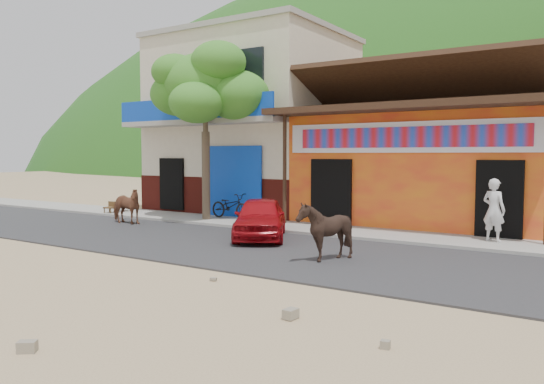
{
  "coord_description": "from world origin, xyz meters",
  "views": [
    {
      "loc": [
        7.19,
        -8.18,
        2.35
      ],
      "look_at": [
        -0.08,
        3.0,
        1.4
      ],
      "focal_mm": 35.0,
      "sensor_mm": 36.0,
      "label": 1
    }
  ],
  "objects_px": {
    "red_car": "(260,218)",
    "scooter": "(230,206)",
    "tree": "(206,132)",
    "cow_tan": "(125,206)",
    "pedestrian": "(494,210)",
    "cafe_chair_right": "(110,202)",
    "cafe_chair_left": "(123,199)",
    "cow_dark": "(325,231)"
  },
  "relations": [
    {
      "from": "red_car",
      "to": "scooter",
      "type": "xyz_separation_m",
      "value": [
        -3.0,
        2.55,
        -0.04
      ]
    },
    {
      "from": "tree",
      "to": "cow_tan",
      "type": "relative_size",
      "value": 4.24
    },
    {
      "from": "scooter",
      "to": "pedestrian",
      "type": "distance_m",
      "value": 8.62
    },
    {
      "from": "pedestrian",
      "to": "cafe_chair_right",
      "type": "bearing_deg",
      "value": 23.37
    },
    {
      "from": "cow_tan",
      "to": "pedestrian",
      "type": "height_order",
      "value": "pedestrian"
    },
    {
      "from": "scooter",
      "to": "cafe_chair_left",
      "type": "distance_m",
      "value": 5.01
    },
    {
      "from": "cafe_chair_left",
      "to": "cafe_chair_right",
      "type": "xyz_separation_m",
      "value": [
        0.0,
        -0.66,
        -0.1
      ]
    },
    {
      "from": "cow_tan",
      "to": "scooter",
      "type": "relative_size",
      "value": 0.84
    },
    {
      "from": "cow_tan",
      "to": "red_car",
      "type": "bearing_deg",
      "value": -91.72
    },
    {
      "from": "cow_tan",
      "to": "cow_dark",
      "type": "bearing_deg",
      "value": -103.81
    },
    {
      "from": "scooter",
      "to": "pedestrian",
      "type": "bearing_deg",
      "value": -86.8
    },
    {
      "from": "cow_dark",
      "to": "tree",
      "type": "bearing_deg",
      "value": -143.81
    },
    {
      "from": "cow_tan",
      "to": "cafe_chair_right",
      "type": "xyz_separation_m",
      "value": [
        -2.51,
        1.46,
        -0.12
      ]
    },
    {
      "from": "scooter",
      "to": "cow_dark",
      "type": "bearing_deg",
      "value": -122.08
    },
    {
      "from": "cafe_chair_left",
      "to": "scooter",
      "type": "bearing_deg",
      "value": 5.05
    },
    {
      "from": "tree",
      "to": "cow_dark",
      "type": "xyz_separation_m",
      "value": [
        6.55,
        -3.82,
        -2.43
      ]
    },
    {
      "from": "cow_tan",
      "to": "pedestrian",
      "type": "xyz_separation_m",
      "value": [
        11.1,
        2.32,
        0.29
      ]
    },
    {
      "from": "red_car",
      "to": "pedestrian",
      "type": "xyz_separation_m",
      "value": [
        5.61,
        2.38,
        0.32
      ]
    },
    {
      "from": "tree",
      "to": "cafe_chair_left",
      "type": "distance_m",
      "value": 5.07
    },
    {
      "from": "cow_tan",
      "to": "cow_dark",
      "type": "relative_size",
      "value": 1.09
    },
    {
      "from": "cow_tan",
      "to": "red_car",
      "type": "height_order",
      "value": "cow_tan"
    },
    {
      "from": "cow_dark",
      "to": "pedestrian",
      "type": "distance_m",
      "value": 4.99
    },
    {
      "from": "red_car",
      "to": "cafe_chair_left",
      "type": "height_order",
      "value": "red_car"
    },
    {
      "from": "tree",
      "to": "cow_tan",
      "type": "distance_m",
      "value": 3.67
    },
    {
      "from": "scooter",
      "to": "cafe_chair_right",
      "type": "xyz_separation_m",
      "value": [
        -5.0,
        -1.04,
        -0.05
      ]
    },
    {
      "from": "tree",
      "to": "cow_tan",
      "type": "bearing_deg",
      "value": -134.62
    },
    {
      "from": "tree",
      "to": "cafe_chair_right",
      "type": "height_order",
      "value": "tree"
    },
    {
      "from": "scooter",
      "to": "cafe_chair_right",
      "type": "bearing_deg",
      "value": 106.1
    },
    {
      "from": "cow_dark",
      "to": "pedestrian",
      "type": "height_order",
      "value": "pedestrian"
    },
    {
      "from": "cafe_chair_right",
      "to": "pedestrian",
      "type": "bearing_deg",
      "value": -7.33
    },
    {
      "from": "tree",
      "to": "red_car",
      "type": "distance_m",
      "value": 4.81
    },
    {
      "from": "cafe_chair_left",
      "to": "cafe_chair_right",
      "type": "distance_m",
      "value": 0.67
    },
    {
      "from": "pedestrian",
      "to": "cafe_chair_right",
      "type": "distance_m",
      "value": 13.64
    },
    {
      "from": "red_car",
      "to": "cafe_chair_right",
      "type": "distance_m",
      "value": 8.14
    },
    {
      "from": "cow_dark",
      "to": "cafe_chair_left",
      "type": "xyz_separation_m",
      "value": [
        -10.95,
        4.02,
        -0.08
      ]
    },
    {
      "from": "cow_dark",
      "to": "red_car",
      "type": "relative_size",
      "value": 0.39
    },
    {
      "from": "cafe_chair_left",
      "to": "cafe_chair_right",
      "type": "relative_size",
      "value": 1.24
    },
    {
      "from": "cow_tan",
      "to": "cafe_chair_right",
      "type": "height_order",
      "value": "cow_tan"
    },
    {
      "from": "cafe_chair_right",
      "to": "red_car",
      "type": "bearing_deg",
      "value": -21.66
    },
    {
      "from": "cow_tan",
      "to": "scooter",
      "type": "height_order",
      "value": "cow_tan"
    },
    {
      "from": "tree",
      "to": "cow_dark",
      "type": "relative_size",
      "value": 4.61
    },
    {
      "from": "cow_dark",
      "to": "pedestrian",
      "type": "relative_size",
      "value": 0.8
    }
  ]
}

